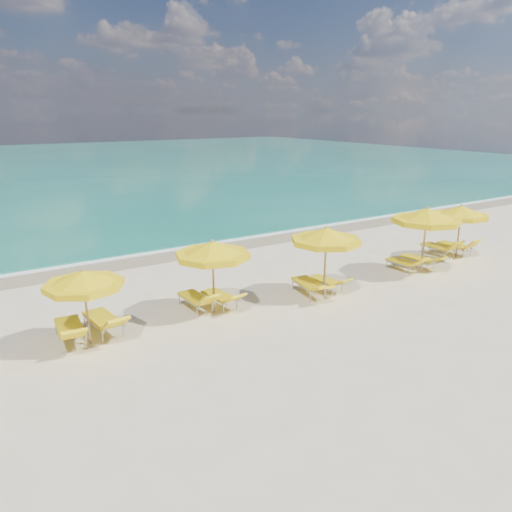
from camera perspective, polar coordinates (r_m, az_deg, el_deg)
ground_plane at (r=16.55m, az=2.82°, el=-5.22°), size 120.00×120.00×0.00m
ocean at (r=61.47m, az=-24.46°, el=9.21°), size 120.00×80.00×0.30m
wet_sand_band at (r=22.67m, az=-8.08°, el=0.61°), size 120.00×2.60×0.01m
foam_line at (r=23.37m, az=-8.91°, el=1.06°), size 120.00×1.20×0.03m
whitecap_near at (r=30.27m, az=-26.36°, el=3.03°), size 14.00×0.36×0.05m
whitecap_far at (r=40.72m, az=-7.72°, el=7.59°), size 18.00×0.30×0.05m
umbrella_2 at (r=13.77m, az=-19.11°, el=-2.62°), size 2.38×2.38×2.13m
umbrella_3 at (r=15.11m, az=-4.98°, el=0.64°), size 2.55×2.55×2.35m
umbrella_4 at (r=16.73m, az=8.01°, el=2.26°), size 2.69×2.69×2.41m
umbrella_5 at (r=19.95m, az=18.91°, el=4.31°), size 2.67×2.67×2.61m
umbrella_6 at (r=22.66m, az=22.39°, el=4.64°), size 2.80×2.80×2.30m
lounger_2_left at (r=14.57m, az=-20.44°, el=-8.35°), size 0.85×2.06×0.86m
lounger_2_right at (r=14.86m, az=-16.99°, el=-7.52°), size 0.86×2.05×0.85m
lounger_3_left at (r=15.94m, az=-6.83°, el=-5.32°), size 0.68×1.83×0.82m
lounger_3_right at (r=16.10m, az=-4.09°, el=-5.06°), size 0.77×1.83×0.73m
lounger_4_left at (r=17.14m, az=6.11°, el=-3.70°), size 0.96×2.06×0.71m
lounger_4_right at (r=17.70m, az=8.07°, el=-3.24°), size 0.73×1.69×0.66m
lounger_5_left at (r=20.43m, az=16.47°, el=-1.05°), size 0.69×1.71×0.75m
lounger_5_right at (r=21.09m, az=18.08°, el=-0.65°), size 0.88×1.86×0.65m
lounger_6_left at (r=23.03m, az=20.11°, el=0.61°), size 0.69×1.85×0.89m
lounger_6_right at (r=23.59m, az=21.80°, el=0.78°), size 0.70×1.82×0.88m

